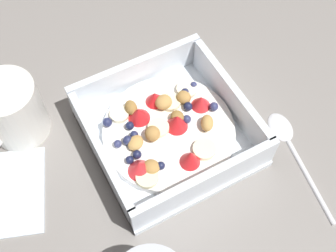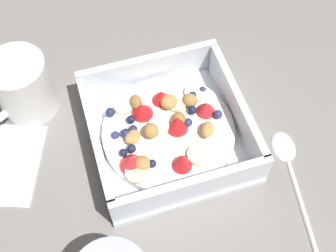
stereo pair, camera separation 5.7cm
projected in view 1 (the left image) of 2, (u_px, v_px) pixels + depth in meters
The scene contains 4 objects.
ground_plane at pixel (176, 135), 0.60m from camera, with size 2.40×2.40×0.00m, color gray.
fruit_bowl at pixel (167, 130), 0.58m from camera, with size 0.20×0.20×0.06m.
spoon at pixel (290, 141), 0.59m from camera, with size 0.05×0.17×0.01m.
coffee_mug at pixel (12, 111), 0.57m from camera, with size 0.10×0.09×0.09m.
Camera 1 is at (0.15, 0.26, 0.52)m, focal length 46.11 mm.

